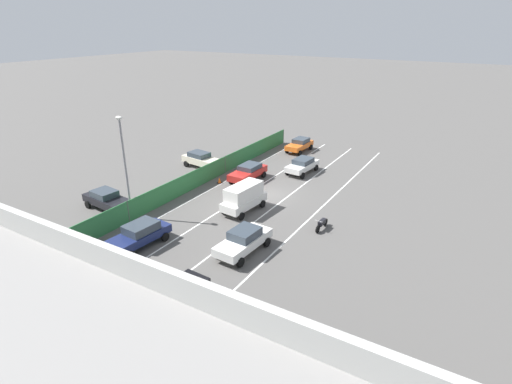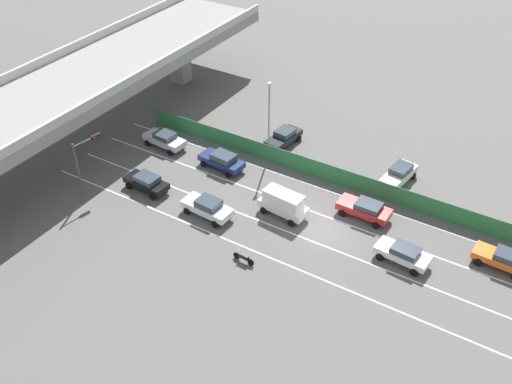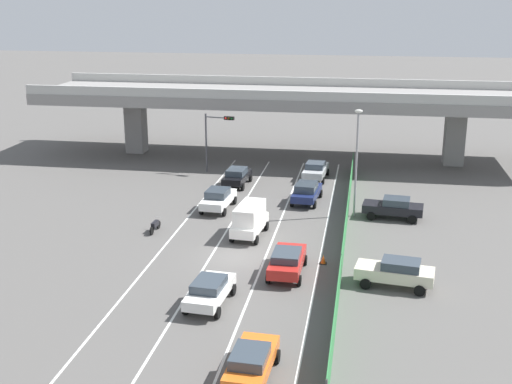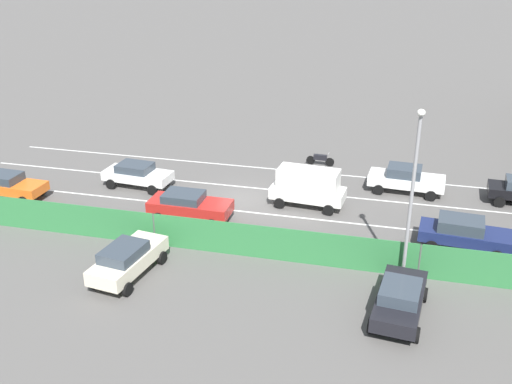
{
  "view_description": "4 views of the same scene",
  "coord_description": "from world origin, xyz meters",
  "px_view_note": "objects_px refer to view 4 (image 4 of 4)",
  "views": [
    {
      "loc": [
        -16.5,
        29.89,
        14.57
      ],
      "look_at": [
        -1.08,
        4.03,
        1.92
      ],
      "focal_mm": 28.49,
      "sensor_mm": 36.0,
      "label": 1
    },
    {
      "loc": [
        -34.96,
        -14.55,
        32.15
      ],
      "look_at": [
        0.41,
        7.06,
        1.06
      ],
      "focal_mm": 40.91,
      "sensor_mm": 36.0,
      "label": 2
    },
    {
      "loc": [
        7.76,
        -38.98,
        16.3
      ],
      "look_at": [
        -0.25,
        8.62,
        1.88
      ],
      "focal_mm": 46.51,
      "sensor_mm": 36.0,
      "label": 3
    },
    {
      "loc": [
        32.03,
        8.95,
        14.99
      ],
      "look_at": [
        1.52,
        1.31,
        1.21
      ],
      "focal_mm": 42.06,
      "sensor_mm": 36.0,
      "label": 4
    }
  ],
  "objects_px": {
    "car_van_white": "(308,186)",
    "car_taxi_orange": "(9,185)",
    "car_sedan_red": "(189,205)",
    "parked_sedan_cream": "(128,259)",
    "car_hatchback_white": "(406,178)",
    "street_lamp": "(413,184)",
    "parked_sedan_dark": "(400,299)",
    "traffic_cone": "(212,236)",
    "car_sedan_navy": "(464,232)",
    "motorcycle": "(320,159)",
    "car_sedan_white": "(137,174)"
  },
  "relations": [
    {
      "from": "car_van_white",
      "to": "car_taxi_orange",
      "type": "relative_size",
      "value": 1.02
    },
    {
      "from": "car_sedan_red",
      "to": "parked_sedan_cream",
      "type": "relative_size",
      "value": 0.99
    },
    {
      "from": "car_taxi_orange",
      "to": "parked_sedan_cream",
      "type": "xyz_separation_m",
      "value": [
        6.58,
        10.89,
        0.07
      ]
    },
    {
      "from": "car_hatchback_white",
      "to": "street_lamp",
      "type": "relative_size",
      "value": 0.57
    },
    {
      "from": "car_hatchback_white",
      "to": "parked_sedan_dark",
      "type": "bearing_deg",
      "value": 0.14
    },
    {
      "from": "car_taxi_orange",
      "to": "traffic_cone",
      "type": "height_order",
      "value": "car_taxi_orange"
    },
    {
      "from": "car_taxi_orange",
      "to": "traffic_cone",
      "type": "relative_size",
      "value": 7.73
    },
    {
      "from": "car_taxi_orange",
      "to": "traffic_cone",
      "type": "distance_m",
      "value": 13.81
    },
    {
      "from": "car_sedan_navy",
      "to": "motorcycle",
      "type": "bearing_deg",
      "value": -138.67
    },
    {
      "from": "car_sedan_red",
      "to": "street_lamp",
      "type": "bearing_deg",
      "value": 72.51
    },
    {
      "from": "car_sedan_white",
      "to": "car_sedan_navy",
      "type": "relative_size",
      "value": 0.94
    },
    {
      "from": "car_van_white",
      "to": "traffic_cone",
      "type": "distance_m",
      "value": 6.92
    },
    {
      "from": "parked_sedan_dark",
      "to": "traffic_cone",
      "type": "distance_m",
      "value": 10.77
    },
    {
      "from": "car_hatchback_white",
      "to": "car_sedan_red",
      "type": "height_order",
      "value": "car_hatchback_white"
    },
    {
      "from": "car_sedan_red",
      "to": "parked_sedan_dark",
      "type": "height_order",
      "value": "parked_sedan_dark"
    },
    {
      "from": "car_hatchback_white",
      "to": "car_taxi_orange",
      "type": "distance_m",
      "value": 24.26
    },
    {
      "from": "motorcycle",
      "to": "parked_sedan_cream",
      "type": "xyz_separation_m",
      "value": [
        16.64,
        -6.61,
        0.47
      ]
    },
    {
      "from": "car_van_white",
      "to": "parked_sedan_cream",
      "type": "relative_size",
      "value": 0.95
    },
    {
      "from": "parked_sedan_dark",
      "to": "traffic_cone",
      "type": "relative_size",
      "value": 8.26
    },
    {
      "from": "car_van_white",
      "to": "car_sedan_navy",
      "type": "distance_m",
      "value": 9.14
    },
    {
      "from": "car_sedan_red",
      "to": "parked_sedan_dark",
      "type": "distance_m",
      "value": 13.5
    },
    {
      "from": "car_hatchback_white",
      "to": "parked_sedan_dark",
      "type": "relative_size",
      "value": 1.01
    },
    {
      "from": "car_van_white",
      "to": "car_sedan_white",
      "type": "bearing_deg",
      "value": -91.36
    },
    {
      "from": "car_sedan_navy",
      "to": "parked_sedan_cream",
      "type": "height_order",
      "value": "parked_sedan_cream"
    },
    {
      "from": "motorcycle",
      "to": "parked_sedan_cream",
      "type": "relative_size",
      "value": 0.42
    },
    {
      "from": "parked_sedan_cream",
      "to": "car_van_white",
      "type": "bearing_deg",
      "value": 145.03
    },
    {
      "from": "traffic_cone",
      "to": "motorcycle",
      "type": "bearing_deg",
      "value": 162.47
    },
    {
      "from": "car_hatchback_white",
      "to": "motorcycle",
      "type": "relative_size",
      "value": 2.41
    },
    {
      "from": "parked_sedan_cream",
      "to": "street_lamp",
      "type": "height_order",
      "value": "street_lamp"
    },
    {
      "from": "car_van_white",
      "to": "traffic_cone",
      "type": "height_order",
      "value": "car_van_white"
    },
    {
      "from": "car_sedan_white",
      "to": "traffic_cone",
      "type": "xyz_separation_m",
      "value": [
        5.71,
        6.82,
        -0.61
      ]
    },
    {
      "from": "car_hatchback_white",
      "to": "car_sedan_navy",
      "type": "distance_m",
      "value": 7.34
    },
    {
      "from": "car_hatchback_white",
      "to": "car_sedan_red",
      "type": "bearing_deg",
      "value": -59.48
    },
    {
      "from": "car_van_white",
      "to": "traffic_cone",
      "type": "bearing_deg",
      "value": -37.18
    },
    {
      "from": "parked_sedan_dark",
      "to": "car_taxi_orange",
      "type": "bearing_deg",
      "value": -106.3
    },
    {
      "from": "car_van_white",
      "to": "car_taxi_orange",
      "type": "bearing_deg",
      "value": -79.67
    },
    {
      "from": "car_sedan_white",
      "to": "car_taxi_orange",
      "type": "height_order",
      "value": "car_taxi_orange"
    },
    {
      "from": "car_van_white",
      "to": "parked_sedan_dark",
      "type": "distance_m",
      "value": 11.51
    },
    {
      "from": "street_lamp",
      "to": "car_van_white",
      "type": "bearing_deg",
      "value": -141.49
    },
    {
      "from": "car_sedan_white",
      "to": "traffic_cone",
      "type": "distance_m",
      "value": 8.92
    },
    {
      "from": "car_van_white",
      "to": "motorcycle",
      "type": "bearing_deg",
      "value": -177.83
    },
    {
      "from": "parked_sedan_dark",
      "to": "street_lamp",
      "type": "xyz_separation_m",
      "value": [
        -2.93,
        0.09,
        4.01
      ]
    },
    {
      "from": "car_hatchback_white",
      "to": "parked_sedan_cream",
      "type": "bearing_deg",
      "value": -42.98
    },
    {
      "from": "car_sedan_navy",
      "to": "parked_sedan_dark",
      "type": "distance_m",
      "value": 7.48
    },
    {
      "from": "car_sedan_red",
      "to": "traffic_cone",
      "type": "distance_m",
      "value": 2.96
    },
    {
      "from": "car_hatchback_white",
      "to": "parked_sedan_cream",
      "type": "height_order",
      "value": "car_hatchback_white"
    },
    {
      "from": "motorcycle",
      "to": "parked_sedan_cream",
      "type": "height_order",
      "value": "parked_sedan_cream"
    },
    {
      "from": "car_sedan_white",
      "to": "street_lamp",
      "type": "xyz_separation_m",
      "value": [
        7.38,
        16.62,
        4.04
      ]
    },
    {
      "from": "car_sedan_red",
      "to": "motorcycle",
      "type": "bearing_deg",
      "value": 149.98
    },
    {
      "from": "car_taxi_orange",
      "to": "car_sedan_red",
      "type": "distance_m",
      "value": 11.6
    }
  ]
}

